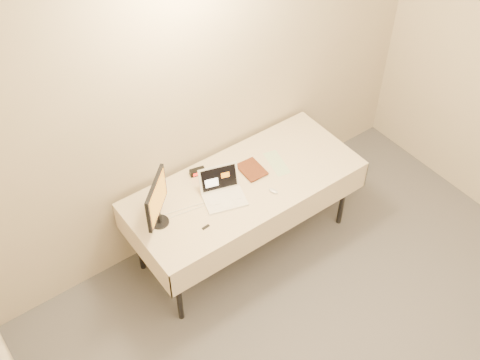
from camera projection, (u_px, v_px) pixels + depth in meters
back_wall at (209, 90)px, 4.45m from camera, size 4.00×0.10×2.70m
table at (245, 188)px, 4.66m from camera, size 1.86×0.81×0.74m
laptop at (222, 191)px, 4.49m from camera, size 0.38×0.36×0.21m
monitor at (157, 200)px, 4.17m from camera, size 0.30×0.29×0.40m
book at (243, 164)px, 4.60m from camera, size 0.17×0.03×0.23m
alarm_clock at (197, 172)px, 4.67m from camera, size 0.13×0.08×0.05m
clicker at (273, 191)px, 4.54m from camera, size 0.06×0.09×0.02m
paper_form at (277, 163)px, 4.78m from camera, size 0.18×0.31×0.00m
usb_dongle at (206, 227)px, 4.30m from camera, size 0.06×0.02×0.01m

